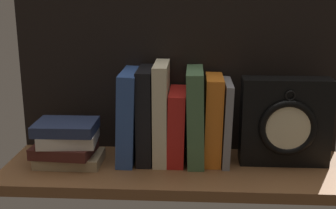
# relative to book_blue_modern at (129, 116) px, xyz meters

# --- Properties ---
(ground_plane) EXTENTS (0.82, 0.26, 0.03)m
(ground_plane) POSITION_rel_book_blue_modern_xyz_m (0.12, -0.04, -0.12)
(ground_plane) COLOR brown
(back_panel) EXTENTS (0.82, 0.01, 0.41)m
(back_panel) POSITION_rel_book_blue_modern_xyz_m (0.12, 0.08, 0.10)
(back_panel) COLOR black
(back_panel) RESTS_ON ground_plane
(book_blue_modern) EXTENTS (0.05, 0.15, 0.22)m
(book_blue_modern) POSITION_rel_book_blue_modern_xyz_m (0.00, 0.00, 0.00)
(book_blue_modern) COLOR #2D4C8E
(book_blue_modern) RESTS_ON ground_plane
(book_black_skeptic) EXTENTS (0.04, 0.14, 0.23)m
(book_black_skeptic) POSITION_rel_book_blue_modern_xyz_m (0.04, 0.00, 0.00)
(book_black_skeptic) COLOR black
(book_black_skeptic) RESTS_ON ground_plane
(book_cream_twain) EXTENTS (0.03, 0.14, 0.24)m
(book_cream_twain) POSITION_rel_book_blue_modern_xyz_m (0.08, 0.00, 0.01)
(book_cream_twain) COLOR beige
(book_cream_twain) RESTS_ON ground_plane
(book_red_requiem) EXTENTS (0.04, 0.14, 0.17)m
(book_red_requiem) POSITION_rel_book_blue_modern_xyz_m (0.12, 0.00, -0.02)
(book_red_requiem) COLOR red
(book_red_requiem) RESTS_ON ground_plane
(book_green_romantic) EXTENTS (0.05, 0.15, 0.23)m
(book_green_romantic) POSITION_rel_book_blue_modern_xyz_m (0.16, 0.00, 0.00)
(book_green_romantic) COLOR #476B44
(book_green_romantic) RESTS_ON ground_plane
(book_orange_pandolfini) EXTENTS (0.04, 0.12, 0.21)m
(book_orange_pandolfini) POSITION_rel_book_blue_modern_xyz_m (0.20, 0.00, -0.01)
(book_orange_pandolfini) COLOR orange
(book_orange_pandolfini) RESTS_ON ground_plane
(book_gray_chess) EXTENTS (0.02, 0.14, 0.20)m
(book_gray_chess) POSITION_rel_book_blue_modern_xyz_m (0.24, 0.00, -0.01)
(book_gray_chess) COLOR gray
(book_gray_chess) RESTS_ON ground_plane
(framed_clock) EXTENTS (0.21, 0.07, 0.21)m
(framed_clock) POSITION_rel_book_blue_modern_xyz_m (0.37, -0.01, -0.01)
(framed_clock) COLOR black
(framed_clock) RESTS_ON ground_plane
(book_stack_side) EXTENTS (0.16, 0.12, 0.11)m
(book_stack_side) POSITION_rel_book_blue_modern_xyz_m (-0.14, -0.04, -0.06)
(book_stack_side) COLOR #9E8966
(book_stack_side) RESTS_ON ground_plane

